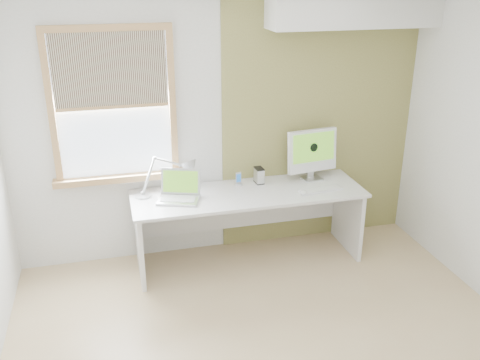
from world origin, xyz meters
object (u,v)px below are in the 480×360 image
object	(u,v)px
desk	(247,208)
desk_lamp	(181,172)
imac	(312,152)
laptop	(179,192)
external_drive	(259,175)

from	to	relation	value
desk	desk_lamp	world-z (taller)	desk_lamp
desk	imac	world-z (taller)	imac
laptop	external_drive	world-z (taller)	laptop
desk_lamp	external_drive	bearing A→B (deg)	2.23
desk_lamp	external_drive	world-z (taller)	desk_lamp
desk_lamp	laptop	xyz separation A→B (m)	(-0.05, -0.15, -0.13)
laptop	external_drive	bearing A→B (deg)	12.43
imac	desk	bearing A→B (deg)	-170.15
desk	laptop	world-z (taller)	laptop
external_drive	laptop	bearing A→B (deg)	-167.57
desk	laptop	size ratio (longest dim) A/B	4.96
laptop	imac	size ratio (longest dim) A/B	0.85
external_drive	imac	size ratio (longest dim) A/B	0.30
external_drive	desk	bearing A→B (deg)	-139.42
laptop	external_drive	size ratio (longest dim) A/B	2.84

